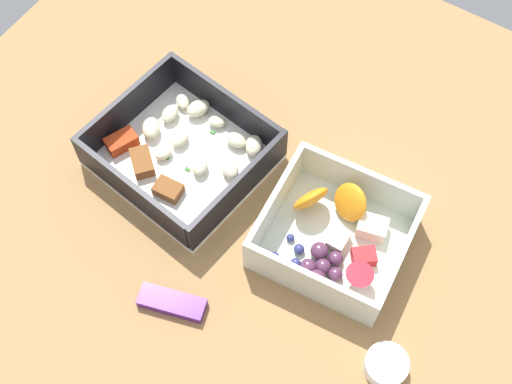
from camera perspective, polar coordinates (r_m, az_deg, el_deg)
The scene contains 5 objects.
table_surface at distance 78.79cm, azimuth -0.86°, elevation -1.43°, with size 80.00×80.00×2.00cm, color #9E7547.
pasta_container at distance 79.95cm, azimuth -6.11°, elevation 3.37°, with size 19.54×18.19×5.40cm.
fruit_bowl at distance 74.54cm, azimuth 6.55°, elevation -3.60°, with size 16.15×15.22×5.64cm.
candy_bar at distance 73.05cm, azimuth -6.59°, elevation -9.20°, with size 7.00×2.40×1.20cm, color #51197A.
paper_cup_liner at distance 71.65cm, azimuth 10.62°, elevation -13.78°, with size 4.38×4.38×1.73cm, color white.
Camera 1 is at (-20.42, 29.62, 71.09)cm, focal length 48.79 mm.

